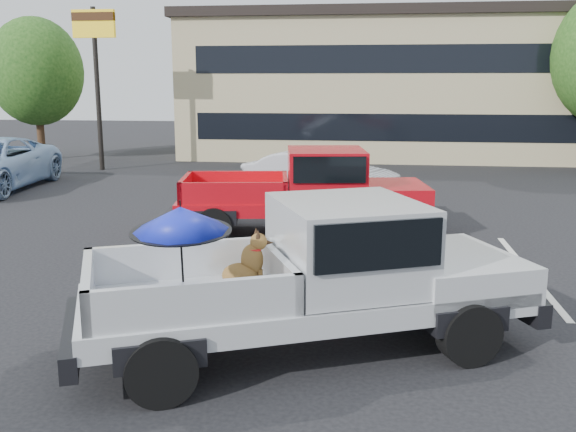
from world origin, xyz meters
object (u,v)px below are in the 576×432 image
object	(u,v)px
tree_back	(491,59)
silver_pickup	(330,268)
motel_sign	(95,45)
silver_sedan	(321,176)
tree_left	(36,72)
red_pickup	(318,188)

from	to	relation	value
tree_back	silver_pickup	distance (m)	26.72
motel_sign	silver_sedan	world-z (taller)	motel_sign
tree_back	motel_sign	bearing A→B (deg)	-147.99
tree_back	silver_sedan	bearing A→B (deg)	-114.61
tree_left	silver_sedan	world-z (taller)	tree_left
red_pickup	silver_sedan	bearing A→B (deg)	84.97
red_pickup	silver_sedan	world-z (taller)	red_pickup
motel_sign	red_pickup	size ratio (longest dim) A/B	1.02
motel_sign	tree_left	bearing A→B (deg)	143.13
motel_sign	tree_back	world-z (taller)	tree_back
motel_sign	silver_pickup	xyz separation A→B (m)	(9.69, -15.75, -3.60)
tree_back	silver_pickup	bearing A→B (deg)	-103.78
silver_pickup	red_pickup	bearing A→B (deg)	72.83
tree_left	silver_pickup	xyz separation A→B (m)	(13.69, -18.75, -2.68)
red_pickup	motel_sign	bearing A→B (deg)	125.52
tree_left	silver_pickup	distance (m)	23.37
motel_sign	tree_left	size ratio (longest dim) A/B	1.00
motel_sign	silver_sedan	xyz separation A→B (m)	(8.84, -5.64, -3.93)
tree_back	red_pickup	bearing A→B (deg)	-109.67
red_pickup	tree_left	bearing A→B (deg)	128.11
tree_left	tree_back	xyz separation A→B (m)	(20.00, 7.00, 0.68)
red_pickup	silver_sedan	size ratio (longest dim) A/B	1.34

